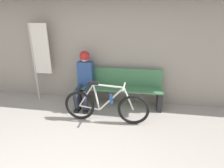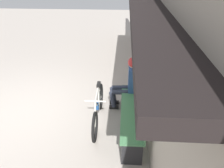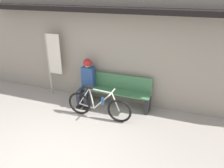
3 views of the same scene
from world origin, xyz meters
The scene contains 5 objects.
storefront_wall centered at (0.00, 2.70, 1.66)m, with size 12.00×0.56×3.20m.
park_bench_near centered at (0.40, 2.40, 0.42)m, with size 1.94×0.42×0.86m.
bicycle centered at (0.25, 1.65, 0.33)m, with size 1.66×0.40×0.82m.
person_seated centered at (-0.36, 2.28, 0.72)m, with size 0.34×0.65×1.26m.
banner_pole centered at (-1.49, 2.41, 1.15)m, with size 0.45×0.05×1.83m.
Camera 1 is at (0.86, -1.30, 1.90)m, focal length 28.00 mm.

